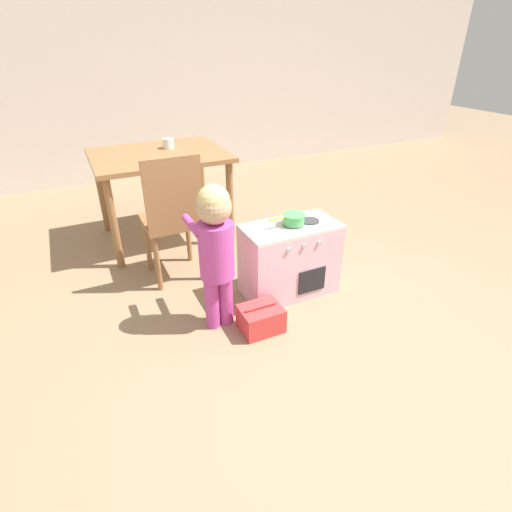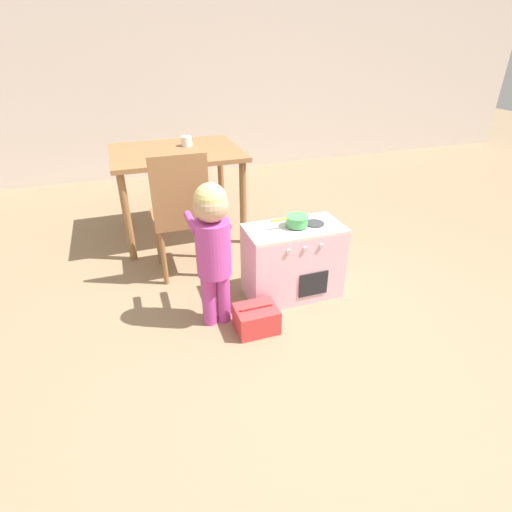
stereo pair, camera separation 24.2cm
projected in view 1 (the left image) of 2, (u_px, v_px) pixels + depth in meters
The scene contains 9 objects.
ground_plane at pixel (322, 375), 2.07m from camera, with size 16.00×16.00×0.00m, color #8E7556.
wall_back at pixel (140, 60), 4.40m from camera, with size 10.00×0.06×2.60m.
play_kitchen at pixel (290, 259), 2.63m from camera, with size 0.62×0.33×0.50m.
toy_pot at pixel (293, 218), 2.50m from camera, with size 0.24×0.14×0.06m.
child_figure at pixel (215, 241), 2.17m from camera, with size 0.22×0.36×0.88m.
toy_basket at pixel (261, 319), 2.36m from camera, with size 0.24×0.19×0.17m.
dining_table at pixel (160, 165), 3.19m from camera, with size 1.03×0.83×0.73m.
dining_chair_near at pixel (173, 217), 2.66m from camera, with size 0.37×0.37×0.91m.
cup_on_table at pixel (168, 143), 3.25m from camera, with size 0.09×0.09×0.08m.
Camera 1 is at (-0.96, -1.21, 1.55)m, focal length 28.00 mm.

